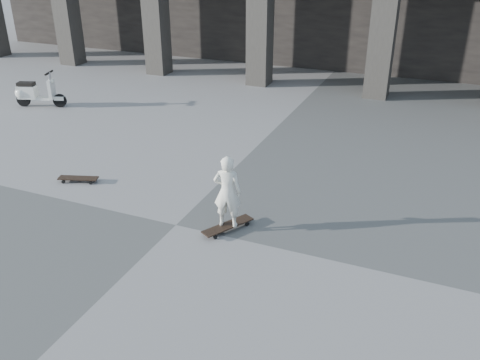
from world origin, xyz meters
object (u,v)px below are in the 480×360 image
at_px(child, 227,192).
at_px(skateboard_spare, 78,179).
at_px(longboard, 228,226).
at_px(scooter, 32,93).

bearing_deg(child, skateboard_spare, -20.58).
relative_size(longboard, scooter, 0.67).
bearing_deg(skateboard_spare, longboard, -26.70).
bearing_deg(scooter, skateboard_spare, -56.91).
xyz_separation_m(child, scooter, (-7.43, 3.82, -0.30)).
height_order(longboard, child, child).
distance_m(longboard, child, 0.60).
bearing_deg(longboard, child, 0.00).
bearing_deg(longboard, skateboard_spare, 110.37).
relative_size(skateboard_spare, child, 0.65).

